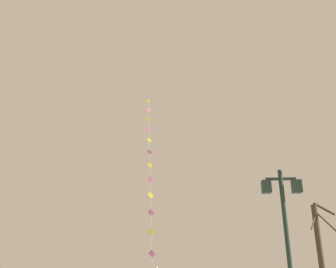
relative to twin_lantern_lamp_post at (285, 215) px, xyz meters
name	(u,v)px	position (x,y,z in m)	size (l,w,h in m)	color
twin_lantern_lamp_post	(285,215)	(0.00, 0.00, 0.00)	(1.23, 0.28, 4.68)	#1E2D23
kite_train	(150,164)	(-6.18, 18.56, 6.76)	(2.21, 12.47, 18.98)	brown
bare_tree	(321,253)	(2.47, 4.50, -0.99)	(1.41, 1.05, 4.35)	#423323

